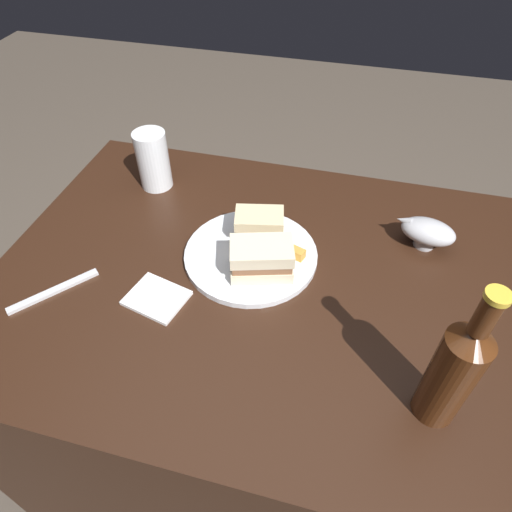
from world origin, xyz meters
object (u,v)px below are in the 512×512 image
Objects in this scene: plate at (251,255)px; sandwich_half_left at (261,258)px; sandwich_half_right at (259,225)px; fork at (54,291)px; pint_glass at (154,164)px; napkin at (157,298)px; gravy_boat at (427,231)px; cider_bottle at (454,371)px.

plate is 0.07m from sandwich_half_left.
sandwich_half_right is 0.64× the size of fork.
pint_glass reaches higher than napkin.
gravy_boat is at bearing -167.69° from sandwich_half_right.
gravy_boat is (-0.65, 0.06, -0.02)m from pint_glass.
sandwich_half_left is at bearing 28.49° from gravy_boat.
fork is at bearing 34.68° from sandwich_half_right.
plate is 2.46× the size of sandwich_half_right.
napkin is 0.61× the size of fork.
cider_bottle is at bearing 91.89° from gravy_boat.
pint_glass is (0.30, -0.14, 0.02)m from sandwich_half_right.
plate reaches higher than napkin.
napkin is (0.18, 0.12, -0.05)m from sandwich_half_left.
gravy_boat is (-0.32, -0.18, -0.01)m from sandwich_half_left.
cider_bottle is at bearing 139.38° from sandwich_half_right.
plate is at bearing -34.94° from cider_bottle.
gravy_boat is 0.78m from fork.
gravy_boat is at bearing -159.73° from plate.
fork is at bearing 81.81° from pint_glass.
gravy_boat is at bearing -150.10° from napkin.
sandwich_half_left is 0.22m from napkin.
sandwich_half_right is 0.40× the size of cider_bottle.
sandwich_half_left is (-0.03, 0.04, 0.04)m from plate.
napkin is at bearing -10.87° from cider_bottle.
plate reaches higher than fork.
pint_glass is at bearing -35.50° from sandwich_half_left.
pint_glass reaches higher than gravy_boat.
sandwich_half_right is at bearing -73.44° from sandwich_half_left.
sandwich_half_left is 0.41m from pint_glass.
sandwich_half_left is at bearing 127.86° from plate.
gravy_boat is at bearing -88.11° from cider_bottle.
napkin is (0.15, 0.21, -0.04)m from sandwich_half_right.
sandwich_half_right is 0.33m from pint_glass.
sandwich_half_right is 0.79× the size of pint_glass.
gravy_boat reaches higher than plate.
napkin is at bearing 46.91° from plate.
gravy_boat is 0.40m from cider_bottle.
cider_bottle is (-0.01, 0.39, 0.07)m from gravy_boat.
napkin is at bearing 113.03° from pint_glass.
sandwich_half_right is 1.05× the size of napkin.
plate is at bearing 147.05° from pint_glass.
cider_bottle reaches higher than plate.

